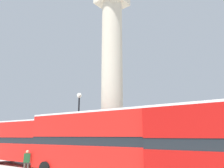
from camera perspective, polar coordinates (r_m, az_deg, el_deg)
The scene contains 6 objects.
ground_plane at distance 20.35m, azimuth 0.00°, elevation -21.18°, with size 200.00×200.00×0.00m, color #ADA89E.
monument_column at distance 20.63m, azimuth 0.00°, elevation -1.30°, with size 4.53×4.53×18.03m.
bus_a at distance 15.05m, azimuth -2.93°, elevation -14.72°, with size 11.33×3.53×4.34m.
bus_b at distance 23.85m, azimuth -21.78°, elevation -13.49°, with size 10.47×3.55×4.22m.
street_lamp at distance 21.07m, azimuth -8.77°, elevation -9.65°, with size 0.47×0.47×6.81m.
pedestrian_near_lamp at distance 18.27m, azimuth -21.38°, elevation -18.16°, with size 0.43×0.46×1.71m.
Camera 1 is at (12.72, -15.65, 2.73)m, focal length 35.00 mm.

